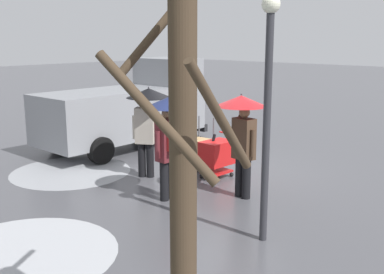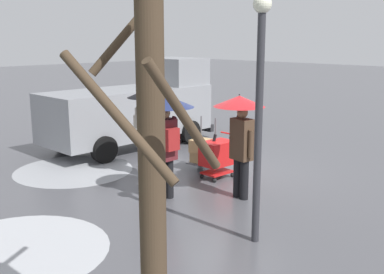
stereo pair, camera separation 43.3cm
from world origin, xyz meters
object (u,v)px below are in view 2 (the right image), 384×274
(pedestrian_black_side, at_px, (148,111))
(pedestrian_white_side, at_px, (167,123))
(shopping_cart_vendor, at_px, (217,154))
(bare_tree_near, at_px, (152,187))
(cargo_van_parked_right, at_px, (136,107))
(hand_dolly_boxes, at_px, (201,151))
(pedestrian_pink_side, at_px, (240,122))
(street_lamp, at_px, (259,96))

(pedestrian_black_side, height_order, pedestrian_white_side, same)
(shopping_cart_vendor, relative_size, bare_tree_near, 0.27)
(cargo_van_parked_right, relative_size, hand_dolly_boxes, 4.06)
(pedestrian_white_side, height_order, bare_tree_near, bare_tree_near)
(shopping_cart_vendor, distance_m, pedestrian_black_side, 1.91)
(pedestrian_pink_side, distance_m, pedestrian_black_side, 2.46)
(hand_dolly_boxes, xyz_separation_m, street_lamp, (-3.40, 2.35, 1.88))
(pedestrian_white_side, bearing_deg, pedestrian_pink_side, -132.80)
(street_lamp, bearing_deg, cargo_van_parked_right, -23.83)
(shopping_cart_vendor, distance_m, pedestrian_pink_side, 1.72)
(pedestrian_black_side, relative_size, street_lamp, 0.56)
(shopping_cart_vendor, height_order, bare_tree_near, bare_tree_near)
(pedestrian_white_side, relative_size, bare_tree_near, 0.55)
(cargo_van_parked_right, xyz_separation_m, shopping_cart_vendor, (-3.99, 0.80, -0.61))
(shopping_cart_vendor, height_order, hand_dolly_boxes, hand_dolly_boxes)
(shopping_cart_vendor, xyz_separation_m, pedestrian_white_side, (-0.20, 1.77, 1.00))
(pedestrian_white_side, bearing_deg, shopping_cart_vendor, -83.44)
(pedestrian_black_side, relative_size, pedestrian_white_side, 1.00)
(pedestrian_pink_side, xyz_separation_m, pedestrian_black_side, (2.44, 0.34, 0.00))
(pedestrian_black_side, xyz_separation_m, street_lamp, (-3.95, 1.12, 0.79))
(cargo_van_parked_right, xyz_separation_m, street_lamp, (-6.70, 2.96, 1.19))
(pedestrian_pink_side, relative_size, pedestrian_black_side, 1.00)
(shopping_cart_vendor, distance_m, hand_dolly_boxes, 0.72)
(cargo_van_parked_right, xyz_separation_m, pedestrian_pink_side, (-5.19, 1.49, 0.41))
(shopping_cart_vendor, bearing_deg, pedestrian_pink_side, 149.97)
(bare_tree_near, relative_size, street_lamp, 1.01)
(hand_dolly_boxes, relative_size, pedestrian_pink_side, 0.61)
(shopping_cart_vendor, bearing_deg, hand_dolly_boxes, -15.08)
(street_lamp, bearing_deg, pedestrian_pink_side, -44.20)
(pedestrian_black_side, distance_m, pedestrian_white_side, 1.62)
(shopping_cart_vendor, height_order, pedestrian_pink_side, pedestrian_pink_side)
(street_lamp, bearing_deg, bare_tree_near, 110.67)
(pedestrian_pink_side, distance_m, bare_tree_near, 5.43)
(cargo_van_parked_right, distance_m, pedestrian_pink_side, 5.42)
(cargo_van_parked_right, relative_size, pedestrian_black_side, 2.49)
(pedestrian_pink_side, height_order, bare_tree_near, bare_tree_near)
(pedestrian_pink_side, xyz_separation_m, bare_tree_near, (-2.72, 4.68, 0.39))
(cargo_van_parked_right, height_order, shopping_cart_vendor, cargo_van_parked_right)
(bare_tree_near, bearing_deg, cargo_van_parked_right, -37.96)
(cargo_van_parked_right, distance_m, pedestrian_white_side, 4.94)
(pedestrian_white_side, distance_m, bare_tree_near, 5.20)
(pedestrian_white_side, bearing_deg, street_lamp, 171.14)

